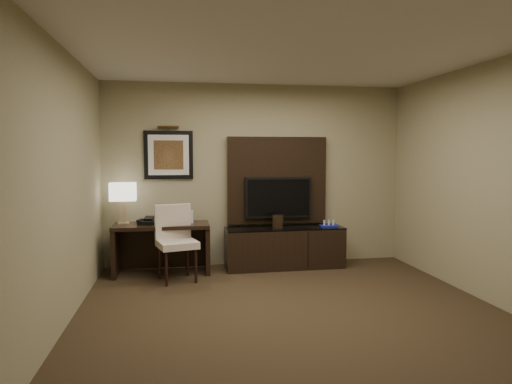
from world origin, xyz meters
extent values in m
cube|color=#2F2315|center=(0.00, 0.00, -0.01)|extent=(4.50, 5.00, 0.01)
cube|color=silver|center=(0.00, 0.00, 2.70)|extent=(4.50, 5.00, 0.01)
cube|color=gray|center=(0.00, 2.50, 1.35)|extent=(4.50, 0.01, 2.70)
cube|color=gray|center=(0.00, -2.50, 1.35)|extent=(4.50, 0.01, 2.70)
cube|color=gray|center=(-2.25, 0.00, 1.35)|extent=(0.01, 5.00, 2.70)
cube|color=gray|center=(2.25, 0.00, 1.35)|extent=(0.01, 5.00, 2.70)
cube|color=black|center=(-1.40, 2.10, 0.35)|extent=(1.31, 0.58, 0.70)
cube|color=black|center=(0.36, 2.15, 0.30)|extent=(1.73, 0.51, 0.60)
cube|color=black|center=(0.30, 2.44, 1.27)|extent=(1.50, 0.12, 1.30)
cube|color=black|center=(0.30, 2.34, 1.02)|extent=(1.00, 0.08, 0.60)
cube|color=black|center=(-1.30, 2.48, 1.65)|extent=(0.70, 0.04, 0.70)
cylinder|color=#402914|center=(-1.30, 2.44, 2.05)|extent=(0.04, 0.04, 0.30)
cube|color=#173499|center=(-1.35, 2.07, 0.71)|extent=(0.24, 0.31, 0.02)
imported|color=gray|center=(-1.28, 2.07, 0.82)|extent=(0.17, 0.11, 0.25)
cylinder|color=silver|center=(-1.00, 2.12, 0.79)|extent=(0.06, 0.06, 0.17)
cylinder|color=black|center=(0.25, 2.13, 0.69)|extent=(0.17, 0.17, 0.18)
camera|label=1|loc=(-1.15, -4.28, 1.67)|focal=32.00mm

